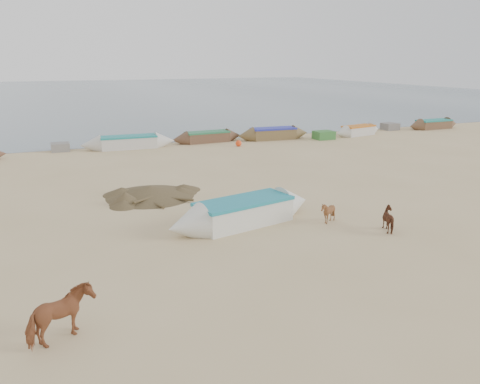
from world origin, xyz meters
name	(u,v)px	position (x,y,z in m)	size (l,w,h in m)	color
ground	(287,252)	(0.00, 0.00, 0.00)	(140.00, 140.00, 0.00)	tan
sea	(81,93)	(0.00, 82.00, 0.01)	(160.00, 160.00, 0.00)	slate
cow_adult	(60,316)	(-6.99, -2.50, 0.63)	(0.68, 1.48, 1.25)	brown
calf_front	(328,212)	(2.79, 1.93, 0.43)	(0.69, 0.78, 0.86)	brown
calf_right	(391,219)	(4.45, 0.31, 0.44)	(0.87, 0.75, 0.88)	#582F1C
near_canoe	(244,212)	(-0.23, 3.07, 0.49)	(6.35, 1.47, 0.97)	silver
debris_pile	(150,191)	(-2.72, 8.20, 0.24)	(4.03, 4.03, 0.49)	brown
waterline_canoes	(182,140)	(2.20, 20.25, 0.43)	(56.36, 3.44, 0.92)	brown
beach_clutter	(209,141)	(4.20, 20.03, 0.30)	(43.64, 3.79, 0.64)	#2B6040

